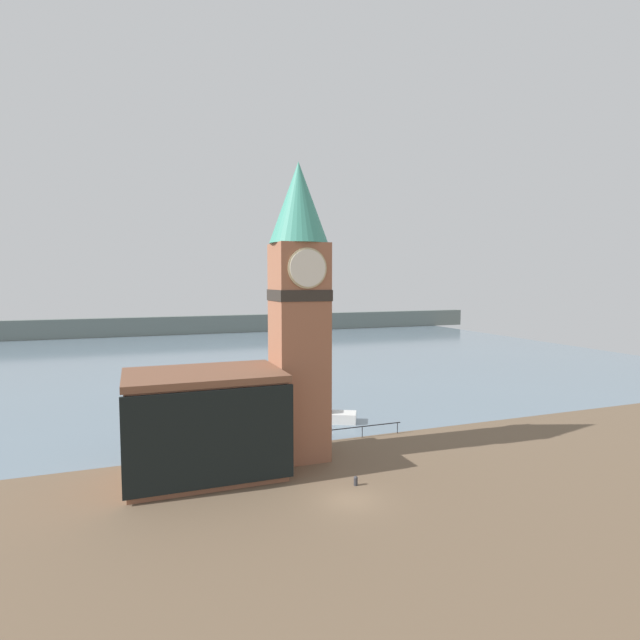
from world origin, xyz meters
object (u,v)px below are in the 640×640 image
at_px(mooring_bollard_near, 356,480).
at_px(pier_building, 205,423).
at_px(boat_near, 327,415).
at_px(clock_tower, 299,303).

bearing_deg(mooring_bollard_near, pier_building, 148.86).
xyz_separation_m(boat_near, mooring_bollard_near, (-3.97, -15.93, -0.39)).
xyz_separation_m(clock_tower, boat_near, (5.92, 8.89, -12.14)).
bearing_deg(mooring_bollard_near, clock_tower, 105.50).
height_order(pier_building, mooring_bollard_near, pier_building).
distance_m(clock_tower, boat_near, 16.17).
distance_m(clock_tower, mooring_bollard_near, 14.50).
bearing_deg(clock_tower, boat_near, 56.33).
distance_m(pier_building, boat_near, 17.35).
height_order(clock_tower, mooring_bollard_near, clock_tower).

